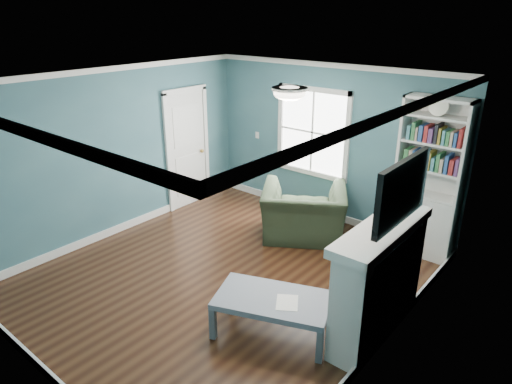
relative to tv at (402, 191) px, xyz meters
The scene contains 13 objects.
floor 2.80m from the tv, behind, with size 5.00×5.00×0.00m, color black.
room_walls 2.21m from the tv, behind, with size 5.00×5.00×5.00m.
trim 2.26m from the tv, behind, with size 4.50×5.00×2.60m.
window 3.40m from the tv, 137.57° to the left, with size 1.40×0.06×1.50m.
bookshelf 2.29m from the tv, 101.57° to the left, with size 0.90×0.35×2.31m.
fireplace 1.10m from the tv, behind, with size 0.44×1.58×1.30m.
tv is the anchor object (origin of this frame).
door 4.63m from the tv, 164.80° to the left, with size 0.12×0.98×2.17m.
ceiling_fixture 1.54m from the tv, behind, with size 0.38×0.38×0.15m.
light_switch 4.38m from the tv, 148.30° to the left, with size 0.08×0.01×0.12m, color white.
recliner 2.73m from the tv, 145.47° to the left, with size 1.26×0.82×1.10m, color #212D1C.
coffee_table 1.82m from the tv, 143.83° to the right, with size 1.40×1.08×0.45m.
paper_sheet 1.67m from the tv, 139.39° to the right, with size 0.23×0.29×0.00m, color white.
Camera 1 is at (3.72, -3.86, 3.36)m, focal length 32.00 mm.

